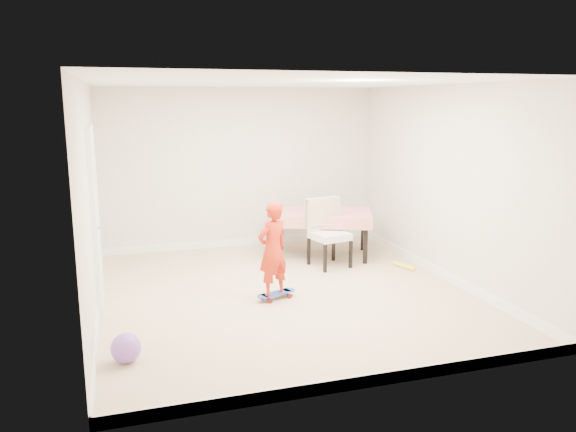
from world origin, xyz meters
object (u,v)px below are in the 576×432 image
object	(u,v)px
child	(273,253)
balloon	(126,348)
dining_table	(321,233)
skateboard	(276,296)
dining_chair	(330,233)

from	to	relation	value
child	balloon	world-z (taller)	child
dining_table	skateboard	bearing A→B (deg)	-103.83
dining_chair	child	world-z (taller)	child
dining_table	dining_chair	distance (m)	0.61
dining_table	dining_chair	world-z (taller)	dining_chair
dining_table	child	xyz separation A→B (m)	(-1.26, -1.70, 0.24)
dining_table	balloon	bearing A→B (deg)	-114.00
balloon	skateboard	bearing A→B (deg)	34.37
balloon	dining_table	bearing A→B (deg)	44.11
skateboard	balloon	xyz separation A→B (m)	(-1.80, -1.23, 0.10)
dining_table	skateboard	distance (m)	2.11
skateboard	child	xyz separation A→B (m)	(-0.04, -0.01, 0.55)
child	balloon	bearing A→B (deg)	8.58
dining_chair	skateboard	world-z (taller)	dining_chair
skateboard	child	distance (m)	0.55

